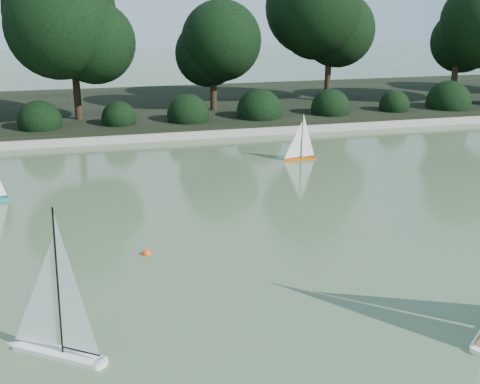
{
  "coord_description": "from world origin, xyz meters",
  "views": [
    {
      "loc": [
        -2.79,
        -6.51,
        3.58
      ],
      "look_at": [
        -0.57,
        2.09,
        0.7
      ],
      "focal_mm": 45.0,
      "sensor_mm": 36.0,
      "label": 1
    }
  ],
  "objects": [
    {
      "name": "tree_line",
      "position": [
        1.23,
        11.44,
        2.64
      ],
      "size": [
        26.31,
        3.93,
        4.39
      ],
      "color": "black",
      "rests_on": "ground"
    },
    {
      "name": "shrub_hedge",
      "position": [
        0.0,
        9.9,
        0.45
      ],
      "size": [
        29.1,
        1.1,
        1.1
      ],
      "color": "black",
      "rests_on": "ground"
    },
    {
      "name": "far_bank",
      "position": [
        0.0,
        13.0,
        0.15
      ],
      "size": [
        40.0,
        8.0,
        0.3
      ],
      "primitive_type": "cube",
      "color": "black",
      "rests_on": "ground"
    },
    {
      "name": "pond_coping",
      "position": [
        0.0,
        9.0,
        0.09
      ],
      "size": [
        40.0,
        0.35,
        0.18
      ],
      "primitive_type": "cube",
      "color": "gray",
      "rests_on": "ground"
    },
    {
      "name": "sailboat_white_a",
      "position": [
        -3.34,
        -0.68,
        0.27
      ],
      "size": [
        1.13,
        0.87,
        1.74
      ],
      "color": "white",
      "rests_on": "ground"
    },
    {
      "name": "ground",
      "position": [
        0.0,
        0.0,
        0.0
      ],
      "size": [
        80.0,
        80.0,
        0.0
      ],
      "primitive_type": "plane",
      "color": "#39492B",
      "rests_on": "ground"
    },
    {
      "name": "race_buoy",
      "position": [
        -2.09,
        1.66,
        0.0
      ],
      "size": [
        0.15,
        0.15,
        0.15
      ],
      "primitive_type": "sphere",
      "color": "#E4450C",
      "rests_on": "ground"
    },
    {
      "name": "sailboat_orange",
      "position": [
        1.84,
        6.16,
        0.19
      ],
      "size": [
        0.88,
        0.16,
        1.2
      ],
      "color": "#E04F02",
      "rests_on": "ground"
    }
  ]
}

